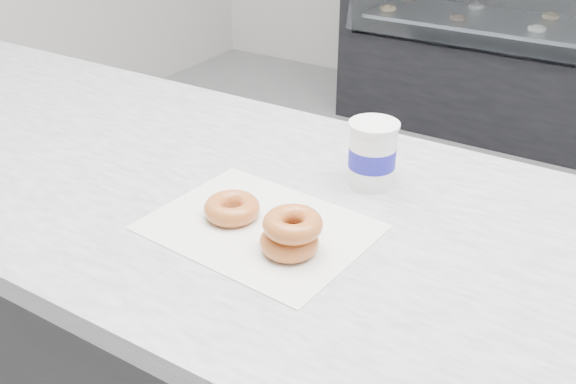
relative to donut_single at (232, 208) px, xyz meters
name	(u,v)px	position (x,y,z in m)	size (l,w,h in m)	color
ground	(411,384)	(0.12, 0.68, -0.92)	(5.00, 5.00, 0.00)	gray
wax_paper	(259,227)	(0.05, 0.00, -0.02)	(0.34, 0.26, 0.00)	white
donut_single	(232,208)	(0.00, 0.00, 0.00)	(0.09, 0.09, 0.03)	#CF7839
donut_stack	(291,233)	(0.13, -0.03, 0.02)	(0.11, 0.11, 0.06)	#CF7839
coffee_cup	(372,153)	(0.14, 0.23, 0.04)	(0.09, 0.09, 0.12)	white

